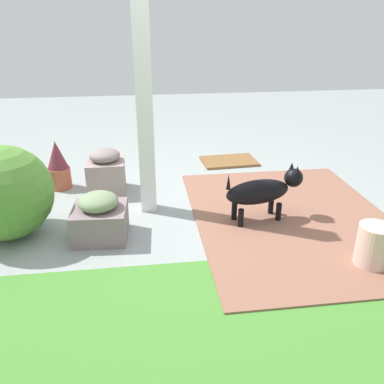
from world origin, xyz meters
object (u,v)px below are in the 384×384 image
Objects in this scene: round_shrub at (5,193)px; doormat at (229,161)px; porch_pillar at (144,99)px; dog at (263,191)px; terracotta_pot_broad at (0,178)px; ceramic_urn at (373,246)px; stone_planter_mid at (100,218)px; terracotta_pot_spiky at (58,166)px; stone_planter_nearest at (106,172)px.

doormat is (-2.27, -1.58, -0.38)m from round_shrub.
dog is at bearing 159.10° from porch_pillar.
dog is (-1.02, 0.39, -0.77)m from porch_pillar.
terracotta_pot_broad is 1.11× the size of ceramic_urn.
terracotta_pot_broad is (1.06, -0.94, 0.04)m from stone_planter_mid.
ceramic_urn is at bearing 126.50° from dog.
doormat is at bearing -164.48° from terracotta_pot_spiky.
stone_planter_mid is 0.62× the size of dog.
stone_planter_mid is at bearing 90.07° from stone_planter_nearest.
terracotta_pot_broad is at bearing -18.23° from dog.
doormat is (0.56, -2.43, -0.16)m from ceramic_urn.
stone_planter_nearest is at bearing -48.34° from porch_pillar.
dog is 1.04m from ceramic_urn.
ceramic_urn is (-2.58, 1.87, -0.08)m from terracotta_pot_spiky.
terracotta_pot_broad is (1.06, 0.04, 0.01)m from stone_planter_nearest.
dog is 2.22× the size of ceramic_urn.
terracotta_pot_broad is 0.55× the size of doormat.
stone_planter_mid is at bearing 48.95° from doormat.
porch_pillar reaches higher than stone_planter_nearest.
terracotta_pot_spiky is at bearing -27.94° from dog.
terracotta_pot_broad reaches higher than doormat.
porch_pillar reaches higher than terracotta_pot_spiky.
doormat is at bearing -91.77° from dog.
porch_pillar is at bearing -36.68° from ceramic_urn.
porch_pillar reaches higher than stone_planter_mid.
terracotta_pot_broad is (0.30, -0.80, -0.17)m from round_shrub.
round_shrub is 2.79m from doormat.
ceramic_urn is at bearing 143.32° from porch_pillar.
stone_planter_mid is 1.46m from dog.
stone_planter_nearest is 1.68m from doormat.
stone_planter_mid is 1.38× the size of ceramic_urn.
doormat is at bearing -153.91° from stone_planter_nearest.
dog is 1.10× the size of doormat.
terracotta_pot_broad is at bearing 16.83° from doormat.
terracotta_pot_spiky is 2.23m from dog.
round_shrub reaches higher than stone_planter_nearest.
terracotta_pot_spiky reaches higher than stone_planter_mid.
stone_planter_nearest is at bearing -132.29° from round_shrub.
round_shrub is at bearing -0.65° from dog.
terracotta_pot_spiky is 1.56× the size of ceramic_urn.
dog is 1.63m from doormat.
stone_planter_mid is 2.18m from ceramic_urn.
dog reaches higher than ceramic_urn.
terracotta_pot_spiky reaches higher than stone_planter_nearest.
dog is at bearing -53.50° from ceramic_urn.
porch_pillar is at bearing 131.66° from stone_planter_nearest.
dog is at bearing 179.35° from round_shrub.
terracotta_pot_spiky is at bearing -18.55° from stone_planter_nearest.
porch_pillar is 2.83× the size of dog.
ceramic_urn is at bearing 140.54° from stone_planter_nearest.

